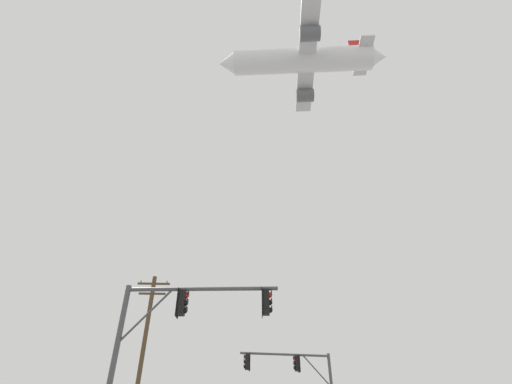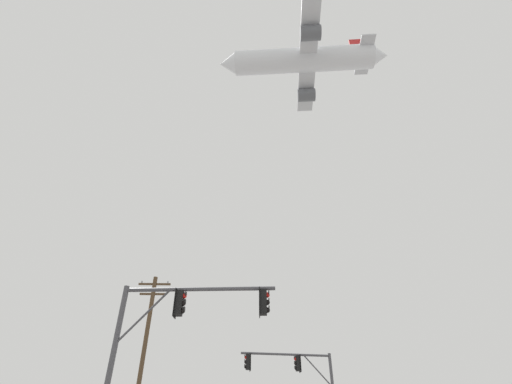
{
  "view_description": "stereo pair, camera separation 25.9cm",
  "coord_description": "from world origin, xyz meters",
  "px_view_note": "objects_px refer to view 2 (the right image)",
  "views": [
    {
      "loc": [
        -0.9,
        -5.51,
        1.12
      ],
      "look_at": [
        -0.01,
        16.05,
        15.58
      ],
      "focal_mm": 25.66,
      "sensor_mm": 36.0,
      "label": 1
    },
    {
      "loc": [
        -0.64,
        -5.51,
        1.12
      ],
      "look_at": [
        -0.01,
        16.05,
        15.58
      ],
      "focal_mm": 25.66,
      "sensor_mm": 36.0,
      "label": 2
    }
  ],
  "objects_px": {
    "signal_pole_near": "(174,325)",
    "airplane": "(303,60)",
    "signal_pole_far": "(300,376)",
    "utility_pole": "(144,352)"
  },
  "relations": [
    {
      "from": "utility_pole",
      "to": "airplane",
      "type": "height_order",
      "value": "airplane"
    },
    {
      "from": "signal_pole_near",
      "to": "utility_pole",
      "type": "height_order",
      "value": "utility_pole"
    },
    {
      "from": "signal_pole_near",
      "to": "airplane",
      "type": "relative_size",
      "value": 0.24
    },
    {
      "from": "signal_pole_near",
      "to": "signal_pole_far",
      "type": "relative_size",
      "value": 0.98
    },
    {
      "from": "signal_pole_near",
      "to": "utility_pole",
      "type": "relative_size",
      "value": 0.57
    },
    {
      "from": "signal_pole_near",
      "to": "airplane",
      "type": "bearing_deg",
      "value": 61.88
    },
    {
      "from": "signal_pole_far",
      "to": "airplane",
      "type": "xyz_separation_m",
      "value": [
        4.33,
        7.32,
        42.19
      ]
    },
    {
      "from": "signal_pole_near",
      "to": "signal_pole_far",
      "type": "bearing_deg",
      "value": 63.42
    },
    {
      "from": "signal_pole_far",
      "to": "utility_pole",
      "type": "bearing_deg",
      "value": -174.17
    },
    {
      "from": "signal_pole_near",
      "to": "airplane",
      "type": "height_order",
      "value": "airplane"
    }
  ]
}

